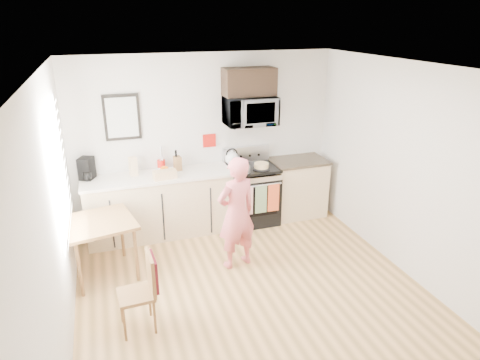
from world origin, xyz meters
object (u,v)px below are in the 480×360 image
object	(u,v)px
dining_table	(99,227)
chair	(147,281)
range	(251,196)
microwave	(250,111)
cake	(261,166)
person	(236,213)

from	to	relation	value
dining_table	chair	world-z (taller)	chair
range	microwave	xyz separation A→B (m)	(-0.00, 0.10, 1.32)
chair	cake	distance (m)	2.73
microwave	cake	size ratio (longest dim) A/B	2.87
range	cake	distance (m)	0.56
person	dining_table	bearing A→B (deg)	-24.94
microwave	chair	size ratio (longest dim) A/B	0.90
microwave	chair	world-z (taller)	microwave
person	chair	world-z (taller)	person
range	chair	size ratio (longest dim) A/B	1.37
range	cake	size ratio (longest dim) A/B	4.39
chair	microwave	bearing A→B (deg)	45.91
dining_table	chair	bearing A→B (deg)	-69.78
range	cake	bearing A→B (deg)	-56.52
person	cake	bearing A→B (deg)	-140.20
range	person	bearing A→B (deg)	-118.19
range	dining_table	size ratio (longest dim) A/B	1.42
microwave	person	world-z (taller)	microwave
range	dining_table	distance (m)	2.45
cake	dining_table	bearing A→B (deg)	-163.43
microwave	person	distance (m)	1.73
dining_table	chair	distance (m)	1.23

